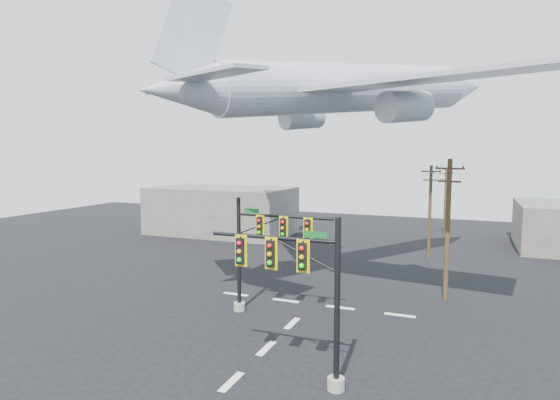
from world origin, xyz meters
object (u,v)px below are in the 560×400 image
at_px(signal_mast_near, 304,291).
at_px(utility_pole_c, 445,201).
at_px(utility_pole_a, 448,227).
at_px(airliner, 351,89).
at_px(signal_mast_far, 261,250).
at_px(utility_pole_b, 430,210).

distance_m(signal_mast_near, utility_pole_c, 42.70).
height_order(utility_pole_a, airliner, airliner).
height_order(signal_mast_far, utility_pole_c, utility_pole_c).
bearing_deg(signal_mast_far, airliner, 67.17).
bearing_deg(signal_mast_near, airliner, 96.91).
bearing_deg(utility_pole_a, utility_pole_b, 114.38).
bearing_deg(utility_pole_a, airliner, -174.14).
distance_m(signal_mast_far, utility_pole_a, 13.42).
distance_m(utility_pole_a, airliner, 12.57).
relative_size(signal_mast_near, signal_mast_far, 1.02).
xyz_separation_m(utility_pole_a, utility_pole_b, (-2.21, 13.61, -0.43)).
bearing_deg(signal_mast_near, utility_pole_c, 84.59).
bearing_deg(signal_mast_far, signal_mast_near, -54.03).
bearing_deg(signal_mast_far, utility_pole_a, 34.04).
relative_size(utility_pole_b, airliner, 0.31).
relative_size(signal_mast_near, utility_pole_b, 0.84).
height_order(utility_pole_a, utility_pole_c, utility_pole_a).
bearing_deg(utility_pole_c, signal_mast_near, -116.58).
distance_m(utility_pole_c, airliner, 28.84).
distance_m(signal_mast_far, utility_pole_c, 36.03).
distance_m(utility_pole_a, utility_pole_b, 13.79).
height_order(signal_mast_near, airliner, airliner).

